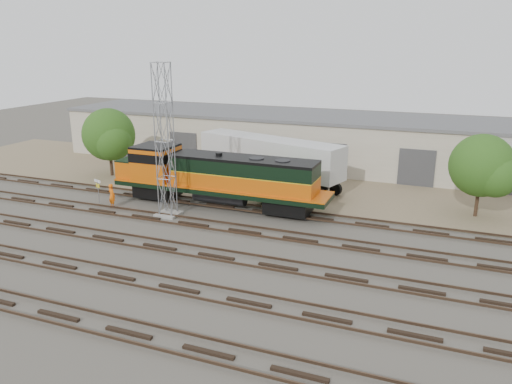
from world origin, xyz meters
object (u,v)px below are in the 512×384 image
(locomotive, at_px, (216,177))
(semi_trailer, at_px, (272,157))
(signal_tower, at_px, (165,144))
(worker, at_px, (112,196))

(locomotive, height_order, semi_trailer, locomotive)
(signal_tower, distance_m, semi_trailer, 11.70)
(signal_tower, bearing_deg, locomotive, 54.14)
(signal_tower, height_order, worker, signal_tower)
(semi_trailer, bearing_deg, worker, -116.40)
(worker, distance_m, semi_trailer, 14.34)
(worker, bearing_deg, locomotive, -135.75)
(worker, relative_size, semi_trailer, 0.13)
(locomotive, relative_size, worker, 9.26)
(worker, height_order, semi_trailer, semi_trailer)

